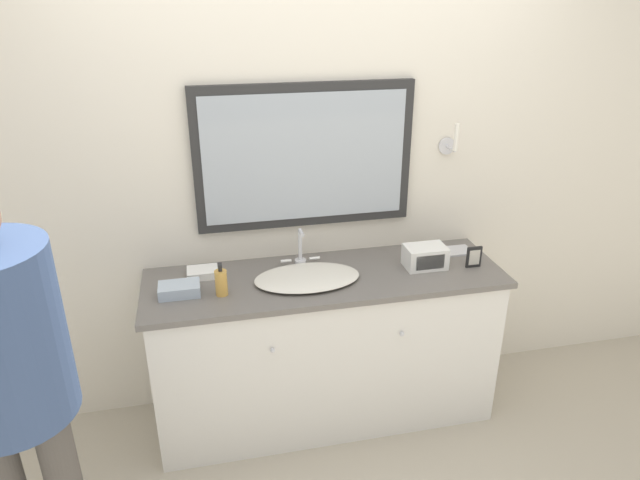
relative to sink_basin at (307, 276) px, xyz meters
The scene contains 11 objects.
ground_plane 0.93m from the sink_basin, 71.12° to the right, with size 14.00×14.00×0.00m, color #B2A893.
wall_back 0.53m from the sink_basin, 73.13° to the left, with size 8.00×0.18×2.55m.
vanity_counter 0.46m from the sink_basin, 11.88° to the left, with size 1.80×0.57×0.86m.
sink_basin is the anchor object (origin of this frame).
soap_bottle 0.43m from the sink_basin, behind, with size 0.06×0.06×0.17m.
appliance_box 0.62m from the sink_basin, ahead, with size 0.21×0.14×0.11m.
picture_frame 0.87m from the sink_basin, ahead, with size 0.08×0.01×0.11m.
hand_towel_near_sink 0.52m from the sink_basin, 162.98° to the left, with size 0.15×0.12×0.04m.
hand_towel_far_corner 0.61m from the sink_basin, behind, with size 0.19×0.12×0.05m.
metal_tray 0.89m from the sink_basin, ahead, with size 0.14×0.12×0.01m.
person 1.35m from the sink_basin, 153.61° to the right, with size 0.45×0.45×1.62m.
Camera 1 is at (-0.58, -2.16, 2.18)m, focal length 32.00 mm.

